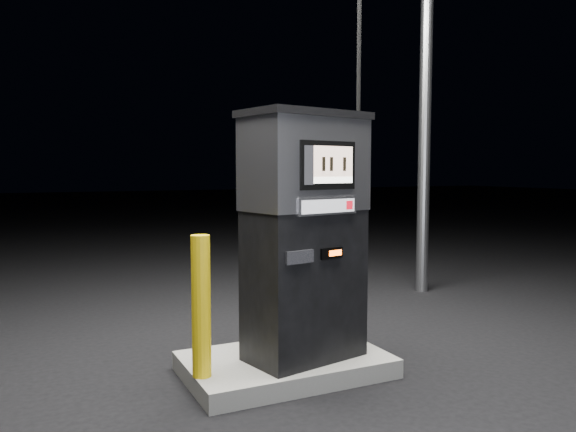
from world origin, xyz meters
name	(u,v)px	position (x,y,z in m)	size (l,w,h in m)	color
ground	(285,373)	(0.00, 0.00, 0.00)	(80.00, 80.00, 0.00)	black
pump_island	(285,364)	(0.00, 0.00, 0.07)	(1.60, 1.00, 0.15)	slate
fuel_dispenser	(305,233)	(0.12, -0.10, 1.15)	(1.12, 0.76, 4.04)	black
bollard_left	(201,306)	(-0.74, -0.15, 0.67)	(0.14, 0.14, 1.03)	yellow
bollard_right	(351,293)	(0.74, 0.19, 0.56)	(0.11, 0.11, 0.81)	yellow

